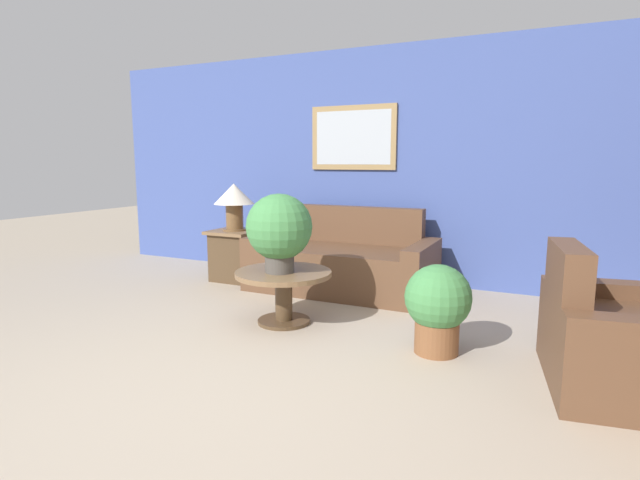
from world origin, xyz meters
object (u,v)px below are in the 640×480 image
Objects in this scene: potted_plant_floor at (438,305)px; coffee_table at (284,285)px; potted_plant_on_table at (279,229)px; armchair at (633,344)px; table_lamp at (234,199)px; side_table at (236,255)px; couch_main at (342,263)px.

coffee_table is at bearing 174.99° from potted_plant_floor.
potted_plant_floor is at bearing -2.96° from potted_plant_on_table.
armchair is 1.81× the size of potted_plant_floor.
coffee_table is at bearing -41.41° from table_lamp.
potted_plant_on_table is (1.26, -1.17, 0.51)m from side_table.
armchair is 1.44× the size of coffee_table.
armchair reaches higher than side_table.
potted_plant_on_table is (-2.50, 0.15, 0.53)m from armchair.
potted_plant_floor is (1.32, -0.12, 0.03)m from coffee_table.
coffee_table is 0.49m from potted_plant_on_table.
potted_plant_on_table is (1.26, -1.17, -0.13)m from table_lamp.
side_table is 0.90× the size of potted_plant_floor.
potted_plant_floor is (-1.17, 0.09, 0.07)m from armchair.
table_lamp is at bearing 62.10° from armchair.
side_table is 0.89× the size of potted_plant_on_table.
table_lamp reaches higher than potted_plant_floor.
potted_plant_floor is (1.30, -1.35, 0.07)m from couch_main.
potted_plant_floor is at bearing -25.55° from table_lamp.
couch_main reaches higher than coffee_table.
potted_plant_on_table is (-0.02, -1.28, 0.52)m from couch_main.
potted_plant_on_table is at bearing -42.76° from table_lamp.
couch_main is 2.86m from armchair.
potted_plant_on_table is (-0.01, -0.05, 0.48)m from coffee_table.
potted_plant_floor reaches higher than coffee_table.
table_lamp is at bearing 154.45° from potted_plant_floor.
table_lamp reaches higher than armchair.
couch_main is 3.59× the size of table_lamp.
side_table is 0.64m from table_lamp.
table_lamp is 2.92m from potted_plant_floor.
coffee_table is 1.69m from side_table.
potted_plant_on_table is at bearing -42.76° from side_table.
armchair is 1.18m from potted_plant_floor.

